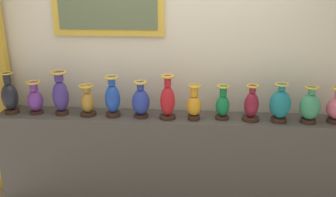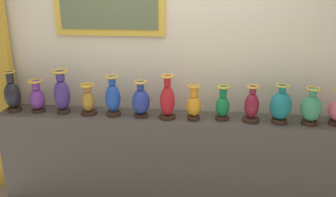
# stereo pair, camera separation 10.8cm
# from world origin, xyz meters

# --- Properties ---
(display_shelf) EXTENTS (3.27, 0.35, 0.93)m
(display_shelf) POSITION_xyz_m (0.00, 0.00, 0.47)
(display_shelf) COLOR #4C4742
(display_shelf) RESTS_ON ground_plane
(back_wall) EXTENTS (4.64, 0.14, 2.63)m
(back_wall) POSITION_xyz_m (-0.01, 0.23, 1.34)
(back_wall) COLOR beige
(back_wall) RESTS_ON ground_plane
(vase_onyx) EXTENTS (0.15, 0.15, 0.40)m
(vase_onyx) POSITION_xyz_m (-1.51, -0.03, 1.10)
(vase_onyx) COLOR #382319
(vase_onyx) RESTS_ON display_shelf
(vase_violet) EXTENTS (0.14, 0.14, 0.32)m
(vase_violet) POSITION_xyz_m (-1.27, -0.02, 1.08)
(vase_violet) COLOR #382319
(vase_violet) RESTS_ON display_shelf
(vase_indigo) EXTENTS (0.15, 0.15, 0.42)m
(vase_indigo) POSITION_xyz_m (-1.01, -0.02, 1.13)
(vase_indigo) COLOR #382319
(vase_indigo) RESTS_ON display_shelf
(vase_ochre) EXTENTS (0.15, 0.15, 0.30)m
(vase_ochre) POSITION_xyz_m (-0.76, -0.03, 1.07)
(vase_ochre) COLOR #382319
(vase_ochre) RESTS_ON display_shelf
(vase_sapphire) EXTENTS (0.14, 0.14, 0.39)m
(vase_sapphire) POSITION_xyz_m (-0.51, -0.03, 1.11)
(vase_sapphire) COLOR #382319
(vase_sapphire) RESTS_ON display_shelf
(vase_cobalt) EXTENTS (0.16, 0.16, 0.35)m
(vase_cobalt) POSITION_xyz_m (-0.25, -0.03, 1.09)
(vase_cobalt) COLOR #382319
(vase_cobalt) RESTS_ON display_shelf
(vase_crimson) EXTENTS (0.15, 0.15, 0.41)m
(vase_crimson) POSITION_xyz_m (0.00, -0.05, 1.11)
(vase_crimson) COLOR #382319
(vase_crimson) RESTS_ON display_shelf
(vase_amber) EXTENTS (0.13, 0.13, 0.33)m
(vase_amber) POSITION_xyz_m (0.24, -0.06, 1.08)
(vase_amber) COLOR #382319
(vase_amber) RESTS_ON display_shelf
(vase_emerald) EXTENTS (0.13, 0.13, 0.32)m
(vase_emerald) POSITION_xyz_m (0.50, -0.02, 1.07)
(vase_emerald) COLOR #382319
(vase_emerald) RESTS_ON display_shelf
(vase_burgundy) EXTENTS (0.15, 0.15, 0.34)m
(vase_burgundy) POSITION_xyz_m (0.76, -0.04, 1.08)
(vase_burgundy) COLOR #382319
(vase_burgundy) RESTS_ON display_shelf
(vase_teal) EXTENTS (0.19, 0.19, 0.36)m
(vase_teal) POSITION_xyz_m (1.01, -0.05, 1.10)
(vase_teal) COLOR #382319
(vase_teal) RESTS_ON display_shelf
(vase_jade) EXTENTS (0.18, 0.18, 0.34)m
(vase_jade) POSITION_xyz_m (1.26, -0.05, 1.08)
(vase_jade) COLOR #382319
(vase_jade) RESTS_ON display_shelf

